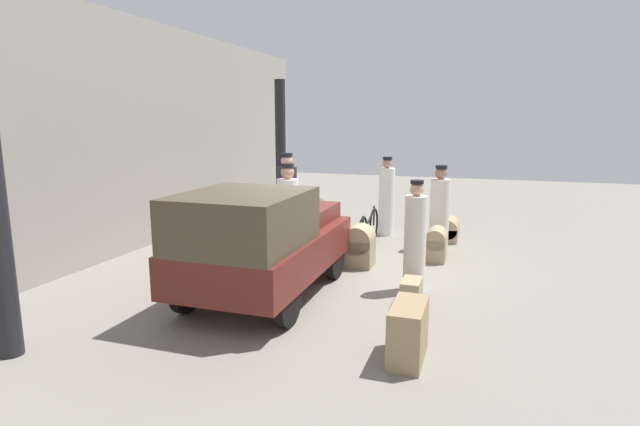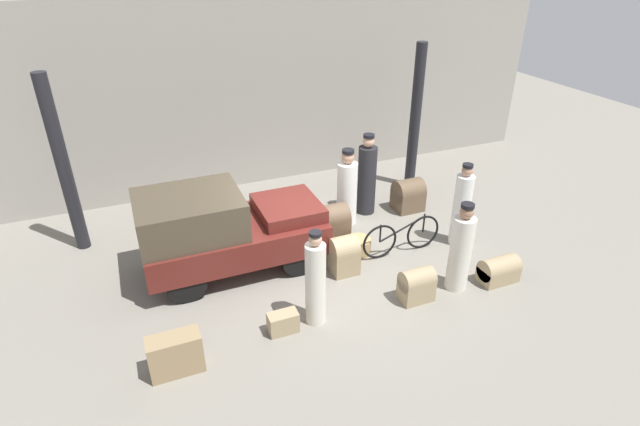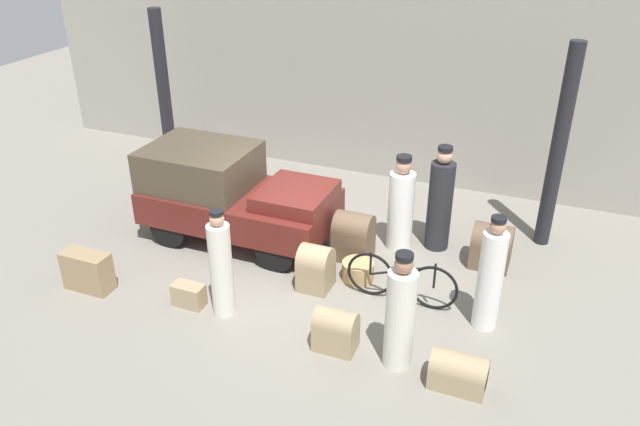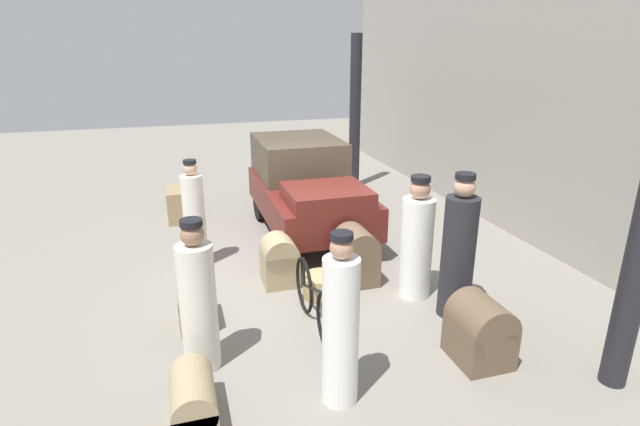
{
  "view_description": "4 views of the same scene",
  "coord_description": "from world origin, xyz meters",
  "px_view_note": "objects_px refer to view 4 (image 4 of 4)",
  "views": [
    {
      "loc": [
        -7.89,
        -2.5,
        2.54
      ],
      "look_at": [
        0.2,
        0.2,
        0.95
      ],
      "focal_mm": 28.0,
      "sensor_mm": 36.0,
      "label": 1
    },
    {
      "loc": [
        -2.96,
        -7.45,
        5.46
      ],
      "look_at": [
        0.2,
        0.2,
        0.95
      ],
      "focal_mm": 28.0,
      "sensor_mm": 36.0,
      "label": 2
    },
    {
      "loc": [
        3.52,
        -7.95,
        5.56
      ],
      "look_at": [
        0.2,
        0.2,
        0.95
      ],
      "focal_mm": 35.0,
      "sensor_mm": 36.0,
      "label": 3
    },
    {
      "loc": [
        6.8,
        -1.78,
        3.32
      ],
      "look_at": [
        0.2,
        0.2,
        0.95
      ],
      "focal_mm": 28.0,
      "sensor_mm": 36.0,
      "label": 4
    }
  ],
  "objects_px": {
    "truck": "(306,185)",
    "porter_carrying_trunk": "(416,243)",
    "suitcase_small_leather": "(176,205)",
    "porter_lifting_near_truck": "(194,218)",
    "suitcase_tan_flat": "(356,255)",
    "bicycle": "(315,302)",
    "trunk_wicker_pale": "(280,260)",
    "porter_standing_middle": "(341,327)",
    "trunk_barrel_dark": "(194,303)",
    "trunk_umber_medium": "(192,241)",
    "suitcase_black_upright": "(480,331)",
    "porter_with_bicycle": "(198,302)",
    "wicker_basket": "(321,286)",
    "conductor_in_dark_uniform": "(458,252)",
    "trunk_large_brown": "(193,399)"
  },
  "relations": [
    {
      "from": "porter_lifting_near_truck",
      "to": "suitcase_black_upright",
      "type": "xyz_separation_m",
      "value": [
        3.42,
        2.79,
        -0.42
      ]
    },
    {
      "from": "porter_lifting_near_truck",
      "to": "trunk_barrel_dark",
      "type": "height_order",
      "value": "porter_lifting_near_truck"
    },
    {
      "from": "porter_carrying_trunk",
      "to": "suitcase_tan_flat",
      "type": "height_order",
      "value": "porter_carrying_trunk"
    },
    {
      "from": "porter_standing_middle",
      "to": "trunk_barrel_dark",
      "type": "relative_size",
      "value": 2.86
    },
    {
      "from": "trunk_umber_medium",
      "to": "suitcase_black_upright",
      "type": "height_order",
      "value": "suitcase_black_upright"
    },
    {
      "from": "porter_lifting_near_truck",
      "to": "trunk_barrel_dark",
      "type": "bearing_deg",
      "value": -4.64
    },
    {
      "from": "conductor_in_dark_uniform",
      "to": "suitcase_black_upright",
      "type": "distance_m",
      "value": 1.1
    },
    {
      "from": "porter_standing_middle",
      "to": "suitcase_black_upright",
      "type": "xyz_separation_m",
      "value": [
        -0.17,
        1.66,
        -0.45
      ]
    },
    {
      "from": "bicycle",
      "to": "porter_with_bicycle",
      "type": "height_order",
      "value": "porter_with_bicycle"
    },
    {
      "from": "truck",
      "to": "conductor_in_dark_uniform",
      "type": "distance_m",
      "value": 3.61
    },
    {
      "from": "porter_standing_middle",
      "to": "trunk_barrel_dark",
      "type": "height_order",
      "value": "porter_standing_middle"
    },
    {
      "from": "porter_lifting_near_truck",
      "to": "suitcase_tan_flat",
      "type": "height_order",
      "value": "porter_lifting_near_truck"
    },
    {
      "from": "porter_lifting_near_truck",
      "to": "suitcase_tan_flat",
      "type": "xyz_separation_m",
      "value": [
        1.24,
        2.17,
        -0.36
      ]
    },
    {
      "from": "trunk_large_brown",
      "to": "suitcase_tan_flat",
      "type": "bearing_deg",
      "value": 132.77
    },
    {
      "from": "porter_with_bicycle",
      "to": "porter_carrying_trunk",
      "type": "bearing_deg",
      "value": 105.41
    },
    {
      "from": "porter_lifting_near_truck",
      "to": "truck",
      "type": "bearing_deg",
      "value": 116.22
    },
    {
      "from": "truck",
      "to": "trunk_barrel_dark",
      "type": "height_order",
      "value": "truck"
    },
    {
      "from": "porter_lifting_near_truck",
      "to": "trunk_wicker_pale",
      "type": "distance_m",
      "value": 1.54
    },
    {
      "from": "wicker_basket",
      "to": "porter_standing_middle",
      "type": "distance_m",
      "value": 2.2
    },
    {
      "from": "truck",
      "to": "bicycle",
      "type": "height_order",
      "value": "truck"
    },
    {
      "from": "truck",
      "to": "porter_carrying_trunk",
      "type": "xyz_separation_m",
      "value": [
        2.86,
        0.76,
        -0.11
      ]
    },
    {
      "from": "trunk_wicker_pale",
      "to": "suitcase_black_upright",
      "type": "distance_m",
      "value": 2.95
    },
    {
      "from": "truck",
      "to": "suitcase_small_leather",
      "type": "height_order",
      "value": "truck"
    },
    {
      "from": "conductor_in_dark_uniform",
      "to": "trunk_barrel_dark",
      "type": "relative_size",
      "value": 3.05
    },
    {
      "from": "porter_standing_middle",
      "to": "trunk_large_brown",
      "type": "distance_m",
      "value": 1.5
    },
    {
      "from": "wicker_basket",
      "to": "suitcase_tan_flat",
      "type": "bearing_deg",
      "value": 115.92
    },
    {
      "from": "porter_lifting_near_truck",
      "to": "porter_with_bicycle",
      "type": "height_order",
      "value": "porter_lifting_near_truck"
    },
    {
      "from": "truck",
      "to": "trunk_barrel_dark",
      "type": "distance_m",
      "value": 3.6
    },
    {
      "from": "bicycle",
      "to": "trunk_wicker_pale",
      "type": "bearing_deg",
      "value": -174.04
    },
    {
      "from": "porter_carrying_trunk",
      "to": "trunk_wicker_pale",
      "type": "height_order",
      "value": "porter_carrying_trunk"
    },
    {
      "from": "bicycle",
      "to": "trunk_wicker_pale",
      "type": "distance_m",
      "value": 1.33
    },
    {
      "from": "suitcase_small_leather",
      "to": "trunk_barrel_dark",
      "type": "distance_m",
      "value": 4.05
    },
    {
      "from": "suitcase_small_leather",
      "to": "truck",
      "type": "bearing_deg",
      "value": 61.34
    },
    {
      "from": "porter_standing_middle",
      "to": "wicker_basket",
      "type": "bearing_deg",
      "value": 168.03
    },
    {
      "from": "conductor_in_dark_uniform",
      "to": "suitcase_black_upright",
      "type": "bearing_deg",
      "value": -15.3
    },
    {
      "from": "porter_lifting_near_truck",
      "to": "trunk_barrel_dark",
      "type": "relative_size",
      "value": 2.76
    },
    {
      "from": "bicycle",
      "to": "porter_lifting_near_truck",
      "type": "relative_size",
      "value": 1.01
    },
    {
      "from": "porter_lifting_near_truck",
      "to": "trunk_wicker_pale",
      "type": "xyz_separation_m",
      "value": [
        1.0,
        1.1,
        -0.41
      ]
    },
    {
      "from": "porter_standing_middle",
      "to": "porter_carrying_trunk",
      "type": "bearing_deg",
      "value": 136.01
    },
    {
      "from": "bicycle",
      "to": "wicker_basket",
      "type": "bearing_deg",
      "value": 157.67
    },
    {
      "from": "porter_carrying_trunk",
      "to": "porter_lifting_near_truck",
      "type": "bearing_deg",
      "value": -123.63
    },
    {
      "from": "bicycle",
      "to": "porter_with_bicycle",
      "type": "xyz_separation_m",
      "value": [
        0.34,
        -1.35,
        0.39
      ]
    },
    {
      "from": "porter_carrying_trunk",
      "to": "porter_with_bicycle",
      "type": "distance_m",
      "value": 3.02
    },
    {
      "from": "truck",
      "to": "trunk_wicker_pale",
      "type": "xyz_separation_m",
      "value": [
        2.0,
        -0.93,
        -0.51
      ]
    },
    {
      "from": "suitcase_small_leather",
      "to": "suitcase_black_upright",
      "type": "xyz_separation_m",
      "value": [
        5.66,
        3.04,
        0.05
      ]
    },
    {
      "from": "trunk_barrel_dark",
      "to": "suitcase_black_upright",
      "type": "relative_size",
      "value": 0.82
    },
    {
      "from": "suitcase_small_leather",
      "to": "trunk_umber_medium",
      "type": "height_order",
      "value": "suitcase_small_leather"
    },
    {
      "from": "wicker_basket",
      "to": "porter_standing_middle",
      "type": "bearing_deg",
      "value": -11.97
    },
    {
      "from": "porter_carrying_trunk",
      "to": "suitcase_small_leather",
      "type": "xyz_separation_m",
      "value": [
        -4.11,
        -3.05,
        -0.45
      ]
    },
    {
      "from": "suitcase_tan_flat",
      "to": "suitcase_small_leather",
      "type": "height_order",
      "value": "suitcase_tan_flat"
    }
  ]
}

